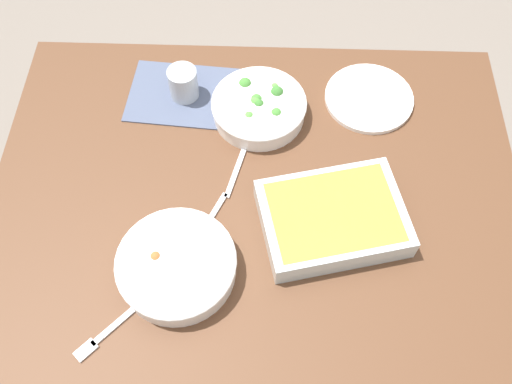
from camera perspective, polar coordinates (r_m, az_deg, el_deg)
The scene contains 11 objects.
ground_plane at distance 1.95m, azimuth -0.00°, elevation -11.15°, with size 6.00×6.00×0.00m, color slate.
dining_table at distance 1.35m, azimuth -0.00°, elevation -1.94°, with size 1.20×0.90×0.74m.
placemat at distance 1.45m, azimuth -7.17°, elevation 9.73°, with size 0.28×0.20×0.00m, color #4C5670.
stew_bowl at distance 1.17m, azimuth -8.01°, elevation -7.35°, with size 0.25×0.25×0.06m.
broccoli_bowl at distance 1.38m, azimuth 0.12°, elevation 8.58°, with size 0.23×0.23×0.06m.
baking_dish at distance 1.22m, azimuth 7.76°, elevation -2.58°, with size 0.34×0.28×0.06m.
drink_cup at distance 1.42m, azimuth -7.33°, elevation 10.68°, with size 0.07×0.07×0.08m.
side_plate at distance 1.45m, azimuth 11.34°, elevation 9.28°, with size 0.22×0.22×0.01m, color white.
spoon_by_stew at distance 1.22m, azimuth -5.60°, elevation -4.24°, with size 0.09×0.17×0.01m.
spoon_by_broccoli at distance 1.32m, azimuth -1.50°, elevation 3.55°, with size 0.06×0.17×0.01m.
fork_on_table at distance 1.18m, azimuth -14.75°, elevation -13.47°, with size 0.14×0.14×0.01m.
Camera 1 is at (-0.02, 0.65, 1.84)m, focal length 39.61 mm.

